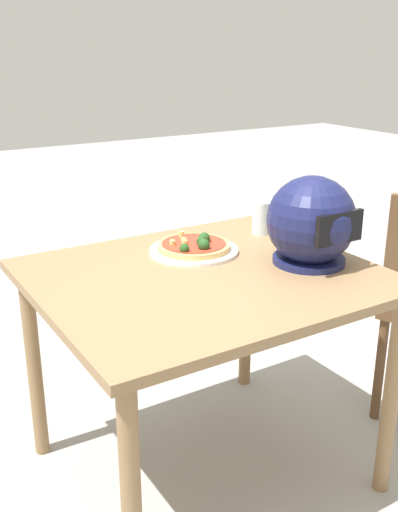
{
  "coord_description": "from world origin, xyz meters",
  "views": [
    {
      "loc": [
        0.9,
        1.44,
        1.38
      ],
      "look_at": [
        -0.03,
        -0.09,
        0.75
      ],
      "focal_mm": 41.93,
      "sensor_mm": 36.0,
      "label": 1
    }
  ],
  "objects_px": {
    "dining_table": "(205,299)",
    "motorcycle_helmet": "(311,222)",
    "drinking_glass": "(262,218)",
    "pizza": "(194,245)"
  },
  "relations": [
    {
      "from": "dining_table",
      "to": "drinking_glass",
      "type": "distance_m",
      "value": 0.48
    },
    {
      "from": "dining_table",
      "to": "pizza",
      "type": "xyz_separation_m",
      "value": [
        -0.07,
        -0.17,
        0.11
      ]
    },
    {
      "from": "drinking_glass",
      "to": "pizza",
      "type": "bearing_deg",
      "value": 9.95
    },
    {
      "from": "dining_table",
      "to": "motorcycle_helmet",
      "type": "relative_size",
      "value": 3.61
    },
    {
      "from": "dining_table",
      "to": "drinking_glass",
      "type": "bearing_deg",
      "value": -149.31
    },
    {
      "from": "dining_table",
      "to": "pizza",
      "type": "height_order",
      "value": "pizza"
    },
    {
      "from": "motorcycle_helmet",
      "to": "drinking_glass",
      "type": "bearing_deg",
      "value": -100.44
    },
    {
      "from": "motorcycle_helmet",
      "to": "dining_table",
      "type": "bearing_deg",
      "value": -17.04
    },
    {
      "from": "drinking_glass",
      "to": "dining_table",
      "type": "bearing_deg",
      "value": 30.69
    },
    {
      "from": "pizza",
      "to": "drinking_glass",
      "type": "relative_size",
      "value": 2.04
    }
  ]
}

